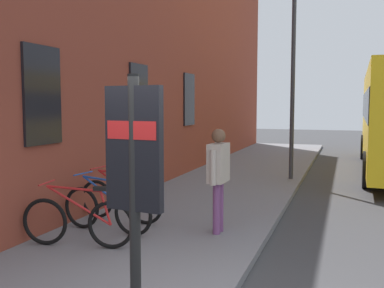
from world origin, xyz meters
TOP-DOWN VIEW (x-y plane):
  - ground at (6.00, -1.00)m, footprint 60.00×60.00m
  - sidewalk_pavement at (8.00, 1.75)m, footprint 24.00×3.50m
  - station_facade at (8.99, 3.80)m, footprint 22.00×0.65m
  - bicycle_under_window at (1.58, 2.58)m, footprint 0.50×1.75m
  - bicycle_beside_lamp at (2.40, 2.56)m, footprint 0.48×1.77m
  - bicycle_far_end at (3.10, 2.68)m, footprint 0.48×1.77m
  - transit_info_sign at (-0.49, 0.58)m, footprint 0.14×0.56m
  - pedestrian_crossing_street at (3.00, 0.80)m, footprint 0.66×0.27m
  - street_lamp at (8.81, 0.30)m, footprint 0.28×0.28m

SIDE VIEW (x-z plane):
  - ground at x=6.00m, z-range 0.00..0.00m
  - sidewalk_pavement at x=8.00m, z-range 0.00..0.12m
  - bicycle_under_window at x=1.58m, z-range 0.02..1.00m
  - bicycle_beside_lamp at x=2.40m, z-range 0.02..1.00m
  - bicycle_far_end at x=3.10m, z-range 0.02..1.00m
  - pedestrian_crossing_street at x=3.00m, z-range 0.31..2.05m
  - transit_info_sign at x=-0.49m, z-range 0.52..2.92m
  - street_lamp at x=8.81m, z-range 0.61..6.05m
  - station_facade at x=8.99m, z-range 0.00..8.81m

